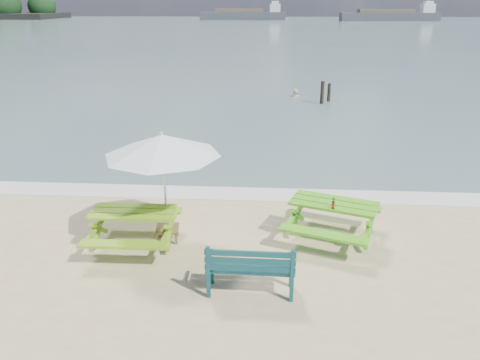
# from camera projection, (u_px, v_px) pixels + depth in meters

# --- Properties ---
(sea) EXTENTS (300.00, 300.00, 0.00)m
(sea) POSITION_uv_depth(u_px,v_px,m) (268.00, 29.00, 87.18)
(sea) COLOR slate
(sea) RESTS_ON ground
(foam_strip) EXTENTS (22.00, 0.90, 0.01)m
(foam_strip) POSITION_uv_depth(u_px,v_px,m) (235.00, 193.00, 12.22)
(foam_strip) COLOR silver
(foam_strip) RESTS_ON ground
(picnic_table_left) EXTENTS (1.69, 1.87, 0.80)m
(picnic_table_left) POSITION_uv_depth(u_px,v_px,m) (134.00, 229.00, 9.47)
(picnic_table_left) COLOR #6A9B17
(picnic_table_left) RESTS_ON ground
(picnic_table_right) EXTENTS (2.30, 2.41, 0.83)m
(picnic_table_right) POSITION_uv_depth(u_px,v_px,m) (332.00, 221.00, 9.78)
(picnic_table_right) COLOR #50AA19
(picnic_table_right) RESTS_ON ground
(park_bench) EXTENTS (1.50, 0.53, 0.92)m
(park_bench) POSITION_uv_depth(u_px,v_px,m) (251.00, 277.00, 8.00)
(park_bench) COLOR #0E393E
(park_bench) RESTS_ON ground
(side_table) EXTENTS (0.52, 0.52, 0.30)m
(side_table) POSITION_uv_depth(u_px,v_px,m) (168.00, 233.00, 9.79)
(side_table) COLOR brown
(side_table) RESTS_ON ground
(patio_umbrella) EXTENTS (2.58, 2.58, 2.30)m
(patio_umbrella) POSITION_uv_depth(u_px,v_px,m) (162.00, 145.00, 9.10)
(patio_umbrella) COLOR silver
(patio_umbrella) RESTS_ON ground
(beer_bottle) EXTENTS (0.06, 0.06, 0.24)m
(beer_bottle) POSITION_uv_depth(u_px,v_px,m) (333.00, 205.00, 9.30)
(beer_bottle) COLOR #974616
(beer_bottle) RESTS_ON picnic_table_right
(swimmer) EXTENTS (0.65, 0.51, 1.59)m
(swimmer) POSITION_uv_depth(u_px,v_px,m) (295.00, 104.00, 24.87)
(swimmer) COLOR tan
(swimmer) RESTS_ON ground
(mooring_pilings) EXTENTS (0.57, 0.77, 1.31)m
(mooring_pilings) POSITION_uv_depth(u_px,v_px,m) (325.00, 95.00, 23.12)
(mooring_pilings) COLOR black
(mooring_pilings) RESTS_ON ground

